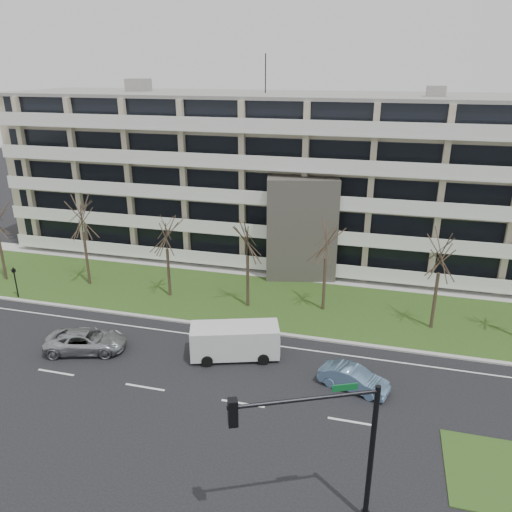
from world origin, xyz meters
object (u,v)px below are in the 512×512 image
(traffic_signal, at_px, (326,439))
(white_van, at_px, (236,339))
(pedestrian_signal, at_px, (15,279))
(blue_sedan, at_px, (354,379))
(silver_pickup, at_px, (86,341))

(traffic_signal, bearing_deg, white_van, 97.14)
(white_van, bearing_deg, pedestrian_signal, 150.67)
(white_van, height_order, traffic_signal, traffic_signal)
(blue_sedan, bearing_deg, pedestrian_signal, 95.40)
(white_van, distance_m, traffic_signal, 13.70)
(white_van, relative_size, pedestrian_signal, 2.25)
(pedestrian_signal, bearing_deg, white_van, -14.80)
(blue_sedan, height_order, pedestrian_signal, pedestrian_signal)
(silver_pickup, relative_size, traffic_signal, 0.77)
(blue_sedan, xyz_separation_m, traffic_signal, (-0.58, -9.76, 3.73))
(white_van, bearing_deg, blue_sedan, -29.86)
(traffic_signal, bearing_deg, pedestrian_signal, 125.62)
(silver_pickup, relative_size, white_van, 0.87)
(white_van, height_order, pedestrian_signal, pedestrian_signal)
(blue_sedan, relative_size, pedestrian_signal, 1.52)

